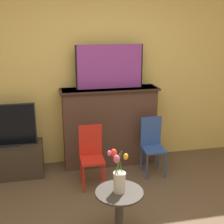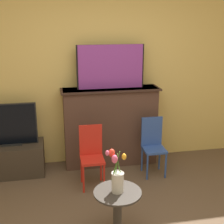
% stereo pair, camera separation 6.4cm
% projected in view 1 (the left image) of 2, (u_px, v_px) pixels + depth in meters
% --- Properties ---
extents(wall_back, '(8.00, 0.06, 2.70)m').
position_uv_depth(wall_back, '(98.00, 68.00, 4.28)').
color(wall_back, '#E0BC66').
rests_on(wall_back, ground).
extents(fireplace_mantel, '(1.34, 0.36, 1.10)m').
position_uv_depth(fireplace_mantel, '(109.00, 126.00, 4.36)').
color(fireplace_mantel, '#4C3328').
rests_on(fireplace_mantel, ground).
extents(painting, '(0.90, 0.03, 0.58)m').
position_uv_depth(painting, '(110.00, 67.00, 4.12)').
color(painting, black).
rests_on(painting, fireplace_mantel).
extents(tv_stand, '(0.80, 0.44, 0.41)m').
position_uv_depth(tv_stand, '(12.00, 160.00, 4.12)').
color(tv_stand, '#382D23').
rests_on(tv_stand, ground).
extents(tv_monitor, '(0.68, 0.12, 0.56)m').
position_uv_depth(tv_monitor, '(9.00, 126.00, 3.99)').
color(tv_monitor, black).
rests_on(tv_monitor, tv_stand).
extents(chair_red, '(0.28, 0.28, 0.76)m').
position_uv_depth(chair_red, '(91.00, 153.00, 3.81)').
color(chair_red, red).
rests_on(chair_red, ground).
extents(chair_blue, '(0.28, 0.28, 0.76)m').
position_uv_depth(chair_blue, '(152.00, 143.00, 4.12)').
color(chair_blue, '#2D4C99').
rests_on(chair_blue, ground).
extents(side_table, '(0.45, 0.45, 0.48)m').
position_uv_depth(side_table, '(119.00, 207.00, 2.91)').
color(side_table, '#332D28').
rests_on(side_table, ground).
extents(vase_tulips, '(0.20, 0.12, 0.42)m').
position_uv_depth(vase_tulips, '(119.00, 176.00, 2.82)').
color(vase_tulips, beige).
rests_on(vase_tulips, side_table).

